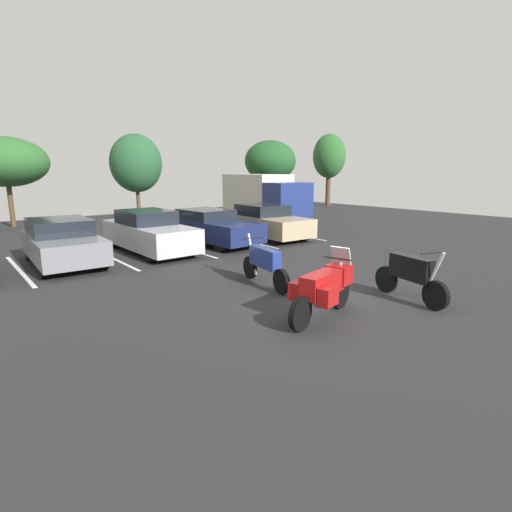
# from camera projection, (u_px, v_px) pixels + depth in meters

# --- Properties ---
(ground) EXTENTS (44.00, 44.00, 0.10)m
(ground) POSITION_uv_depth(u_px,v_px,m) (328.00, 301.00, 9.41)
(ground) COLOR #262628
(motorcycle_touring) EXTENTS (2.28, 1.01, 1.39)m
(motorcycle_touring) POSITION_uv_depth(u_px,v_px,m) (324.00, 287.00, 8.11)
(motorcycle_touring) COLOR black
(motorcycle_touring) RESTS_ON ground
(motorcycle_second) EXTENTS (0.72, 2.10, 1.30)m
(motorcycle_second) POSITION_uv_depth(u_px,v_px,m) (411.00, 275.00, 9.19)
(motorcycle_second) COLOR black
(motorcycle_second) RESTS_ON ground
(motorcycle_third) EXTENTS (0.69, 2.28, 1.27)m
(motorcycle_third) POSITION_uv_depth(u_px,v_px,m) (264.00, 263.00, 10.43)
(motorcycle_third) COLOR black
(motorcycle_third) RESTS_ON ground
(parking_stripes) EXTENTS (17.07, 4.85, 0.01)m
(parking_stripes) POSITION_uv_depth(u_px,v_px,m) (112.00, 258.00, 13.87)
(parking_stripes) COLOR silver
(parking_stripes) RESTS_ON ground
(car_grey) EXTENTS (2.06, 4.31, 1.46)m
(car_grey) POSITION_uv_depth(u_px,v_px,m) (62.00, 242.00, 12.79)
(car_grey) COLOR slate
(car_grey) RESTS_ON ground
(car_silver) EXTENTS (1.83, 4.82, 1.54)m
(car_silver) POSITION_uv_depth(u_px,v_px,m) (149.00, 232.00, 14.75)
(car_silver) COLOR #B7B7BC
(car_silver) RESTS_ON ground
(car_navy) EXTENTS (2.15, 5.00, 1.41)m
(car_navy) POSITION_uv_depth(u_px,v_px,m) (210.00, 227.00, 16.48)
(car_navy) COLOR navy
(car_navy) RESTS_ON ground
(car_tan) EXTENTS (2.14, 4.44, 1.48)m
(car_tan) POSITION_uv_depth(u_px,v_px,m) (267.00, 222.00, 17.91)
(car_tan) COLOR tan
(car_tan) RESTS_ON ground
(box_truck) EXTENTS (2.74, 6.14, 2.76)m
(box_truck) POSITION_uv_depth(u_px,v_px,m) (264.00, 196.00, 24.30)
(box_truck) COLOR navy
(box_truck) RESTS_ON ground
(tree_far_left) EXTENTS (4.22, 4.22, 4.74)m
(tree_far_left) POSITION_uv_depth(u_px,v_px,m) (6.00, 162.00, 20.85)
(tree_far_left) COLOR #4C3823
(tree_far_left) RESTS_ON ground
(tree_center) EXTENTS (2.78, 2.78, 6.04)m
(tree_center) POSITION_uv_depth(u_px,v_px,m) (329.00, 157.00, 33.93)
(tree_center) COLOR #4C3823
(tree_center) RESTS_ON ground
(tree_right) EXTENTS (3.41, 3.41, 5.38)m
(tree_right) POSITION_uv_depth(u_px,v_px,m) (136.00, 163.00, 26.56)
(tree_right) COLOR #4C3823
(tree_right) RESTS_ON ground
(tree_far_right) EXTENTS (3.95, 3.95, 5.26)m
(tree_far_right) POSITION_uv_depth(u_px,v_px,m) (270.00, 161.00, 30.68)
(tree_far_right) COLOR #4C3823
(tree_far_right) RESTS_ON ground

